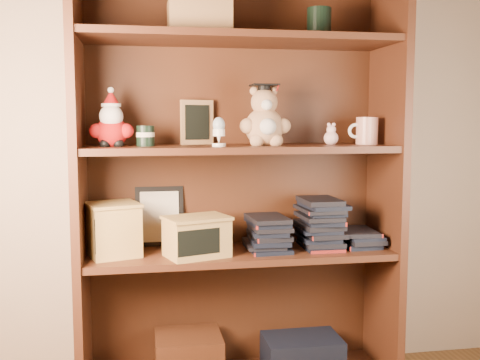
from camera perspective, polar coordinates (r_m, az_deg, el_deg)
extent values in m
cube|color=tan|center=(2.32, 2.52, 11.20)|extent=(3.00, 0.04, 2.50)
cube|color=#492515|center=(2.09, -16.02, -0.84)|extent=(0.03, 0.35, 1.60)
cube|color=#492515|center=(2.28, 14.61, -0.23)|extent=(0.03, 0.35, 1.60)
cube|color=#442212|center=(2.27, -0.73, -0.06)|extent=(1.20, 0.02, 1.60)
cube|color=#492515|center=(2.11, 0.00, 14.09)|extent=(1.14, 0.33, 0.02)
cube|color=#442212|center=(2.26, -5.25, -17.53)|extent=(0.25, 0.22, 0.18)
cube|color=black|center=(2.34, 6.32, -17.17)|extent=(0.30, 0.20, 0.14)
cube|color=#9E7547|center=(2.10, -4.19, 16.10)|extent=(0.22, 0.18, 0.12)
cylinder|color=black|center=(2.20, 8.03, 15.51)|extent=(0.09, 0.09, 0.11)
cube|color=#492515|center=(2.15, 0.00, -7.49)|extent=(1.14, 0.33, 0.02)
cube|color=#492515|center=(2.10, 0.00, 3.19)|extent=(1.14, 0.33, 0.02)
sphere|color=#A50F0F|center=(2.06, -12.89, 4.76)|extent=(0.11, 0.11, 0.11)
sphere|color=#A50F0F|center=(2.05, -14.35, 4.85)|extent=(0.05, 0.05, 0.05)
sphere|color=#A50F0F|center=(2.04, -11.48, 4.91)|extent=(0.05, 0.05, 0.05)
sphere|color=black|center=(2.04, -13.56, 3.61)|extent=(0.04, 0.04, 0.04)
sphere|color=black|center=(2.04, -12.25, 3.64)|extent=(0.04, 0.04, 0.04)
sphere|color=white|center=(2.05, -12.95, 6.31)|extent=(0.08, 0.08, 0.08)
sphere|color=#D8B293|center=(2.06, -12.94, 6.83)|extent=(0.06, 0.06, 0.06)
cone|color=#A50F0F|center=(2.07, -12.97, 8.12)|extent=(0.07, 0.07, 0.06)
sphere|color=white|center=(2.07, -12.99, 8.89)|extent=(0.02, 0.02, 0.02)
cylinder|color=white|center=(2.06, -12.96, 7.42)|extent=(0.07, 0.07, 0.01)
cylinder|color=black|center=(2.06, -9.58, 4.44)|extent=(0.06, 0.06, 0.07)
cylinder|color=beige|center=(2.06, -9.59, 4.57)|extent=(0.07, 0.07, 0.02)
cube|color=#9E7547|center=(2.19, -4.40, 5.86)|extent=(0.13, 0.06, 0.17)
cube|color=black|center=(2.18, -4.37, 5.86)|extent=(0.10, 0.03, 0.13)
cube|color=#9E7547|center=(2.22, -4.45, 4.03)|extent=(0.07, 0.07, 0.01)
cylinder|color=white|center=(2.01, -2.16, 3.59)|extent=(0.05, 0.05, 0.01)
cone|color=white|center=(2.01, -2.16, 4.21)|extent=(0.02, 0.02, 0.03)
cylinder|color=white|center=(2.01, -2.16, 4.84)|extent=(0.04, 0.04, 0.02)
ellipsoid|color=#A4BAC7|center=(2.01, -2.16, 5.63)|extent=(0.04, 0.04, 0.05)
sphere|color=tan|center=(2.11, 2.46, 5.38)|extent=(0.14, 0.14, 0.14)
sphere|color=white|center=(2.05, 2.84, 5.44)|extent=(0.06, 0.06, 0.06)
sphere|color=tan|center=(2.08, 0.77, 5.51)|extent=(0.06, 0.06, 0.06)
sphere|color=tan|center=(2.11, 4.38, 5.50)|extent=(0.06, 0.06, 0.06)
sphere|color=tan|center=(2.06, 1.72, 4.01)|extent=(0.05, 0.05, 0.05)
sphere|color=tan|center=(2.08, 3.68, 4.02)|extent=(0.05, 0.05, 0.05)
sphere|color=tan|center=(2.11, 2.47, 7.90)|extent=(0.10, 0.10, 0.10)
sphere|color=white|center=(2.07, 2.72, 7.65)|extent=(0.04, 0.04, 0.04)
sphere|color=tan|center=(2.12, 1.45, 9.03)|extent=(0.03, 0.03, 0.03)
sphere|color=tan|center=(2.13, 3.38, 9.00)|extent=(0.03, 0.03, 0.03)
cylinder|color=black|center=(2.11, 2.48, 9.31)|extent=(0.05, 0.05, 0.02)
cube|color=black|center=(2.12, 2.48, 9.61)|extent=(0.10, 0.10, 0.01)
cylinder|color=#A50F0F|center=(2.11, 3.86, 9.31)|extent=(0.00, 0.05, 0.03)
sphere|color=beige|center=(2.18, 9.23, 4.21)|extent=(0.06, 0.06, 0.06)
sphere|color=beige|center=(2.18, 9.25, 5.07)|extent=(0.04, 0.04, 0.04)
sphere|color=beige|center=(2.18, 9.01, 5.59)|extent=(0.01, 0.01, 0.01)
sphere|color=beige|center=(2.19, 9.50, 5.59)|extent=(0.01, 0.01, 0.01)
cylinder|color=silver|center=(2.24, 12.77, 4.90)|extent=(0.08, 0.08, 0.11)
torus|color=white|center=(2.22, 11.63, 4.91)|extent=(0.06, 0.01, 0.06)
cube|color=black|center=(2.23, -8.17, -3.66)|extent=(0.19, 0.05, 0.23)
cube|color=beige|center=(2.23, -8.16, -3.70)|extent=(0.15, 0.03, 0.20)
cube|color=tan|center=(2.10, -12.75, -5.02)|extent=(0.21, 0.21, 0.19)
cube|color=black|center=(2.02, -12.86, -5.49)|extent=(0.12, 0.04, 0.12)
cube|color=tan|center=(2.09, -12.81, -2.44)|extent=(0.22, 0.22, 0.01)
cube|color=tan|center=(2.05, -4.41, -5.86)|extent=(0.25, 0.21, 0.14)
cube|color=black|center=(1.98, -4.19, -6.32)|extent=(0.15, 0.05, 0.09)
cube|color=tan|center=(2.04, -4.43, -3.86)|extent=(0.26, 0.22, 0.01)
cube|color=black|center=(2.17, 2.77, -6.84)|extent=(0.14, 0.20, 0.02)
cube|color=black|center=(2.17, 2.77, -6.43)|extent=(0.14, 0.20, 0.02)
cube|color=black|center=(2.16, 2.77, -6.02)|extent=(0.14, 0.20, 0.02)
cube|color=black|center=(2.16, 2.77, -5.60)|extent=(0.14, 0.20, 0.02)
cube|color=black|center=(2.16, 2.78, -5.19)|extent=(0.14, 0.20, 0.02)
cube|color=black|center=(2.15, 2.78, -4.77)|extent=(0.14, 0.20, 0.02)
cube|color=black|center=(2.15, 2.78, -4.35)|extent=(0.14, 0.20, 0.02)
cube|color=black|center=(2.15, 2.78, -3.93)|extent=(0.14, 0.20, 0.02)
cube|color=black|center=(2.23, 8.15, -6.57)|extent=(0.14, 0.20, 0.02)
cube|color=black|center=(2.22, 8.15, -6.17)|extent=(0.14, 0.20, 0.02)
cube|color=black|center=(2.22, 8.16, -5.76)|extent=(0.14, 0.20, 0.02)
cube|color=black|center=(2.22, 8.17, -5.36)|extent=(0.14, 0.20, 0.02)
cube|color=black|center=(2.21, 8.17, -4.95)|extent=(0.14, 0.20, 0.02)
cube|color=black|center=(2.21, 8.18, -4.54)|extent=(0.14, 0.20, 0.02)
cube|color=black|center=(2.21, 8.18, -4.14)|extent=(0.14, 0.20, 0.02)
cube|color=black|center=(2.20, 8.19, -3.73)|extent=(0.14, 0.20, 0.02)
cube|color=black|center=(2.20, 8.20, -3.32)|extent=(0.14, 0.20, 0.02)
cube|color=black|center=(2.20, 8.20, -2.90)|extent=(0.14, 0.20, 0.02)
cube|color=black|center=(2.20, 8.21, -2.49)|extent=(0.14, 0.20, 0.02)
cube|color=black|center=(2.19, 8.22, -2.08)|extent=(0.14, 0.20, 0.02)
cube|color=black|center=(2.28, 11.98, -6.34)|extent=(0.14, 0.20, 0.02)
cube|color=black|center=(2.28, 11.98, -5.94)|extent=(0.14, 0.20, 0.02)
cube|color=black|center=(2.27, 11.99, -5.55)|extent=(0.14, 0.20, 0.02)
cube|color=black|center=(2.27, 12.00, -5.15)|extent=(0.14, 0.20, 0.02)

